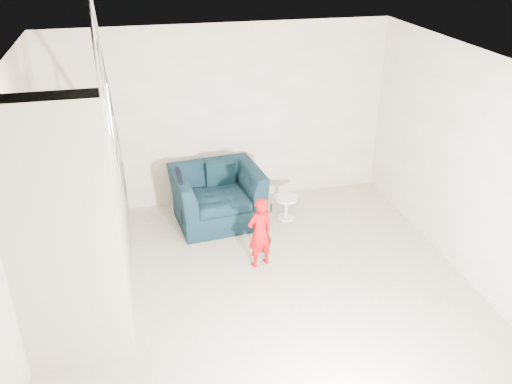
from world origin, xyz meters
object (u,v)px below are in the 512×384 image
(armchair, at_px, (217,196))
(side_table, at_px, (286,204))
(toddler, at_px, (260,232))
(staircase, at_px, (76,231))

(armchair, xyz_separation_m, side_table, (0.99, -0.17, -0.16))
(toddler, xyz_separation_m, staircase, (-2.11, -0.27, 0.47))
(armchair, relative_size, staircase, 0.34)
(armchair, bearing_deg, toddler, -81.28)
(side_table, bearing_deg, toddler, -121.15)
(armchair, height_order, staircase, staircase)
(side_table, xyz_separation_m, staircase, (-2.77, -1.36, 0.71))
(toddler, bearing_deg, staircase, -11.98)
(toddler, bearing_deg, armchair, -94.67)
(armchair, bearing_deg, staircase, -145.24)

